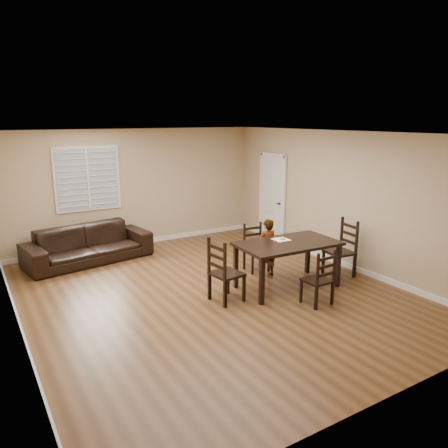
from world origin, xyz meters
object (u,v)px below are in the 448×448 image
(chair_near, at_px, (254,248))
(chair_right, at_px, (345,250))
(chair_far, at_px, (322,281))
(dining_table, at_px, (288,247))
(child, at_px, (267,248))
(chair_left, at_px, (220,274))
(donut, at_px, (282,238))
(sofa, at_px, (88,244))

(chair_near, height_order, chair_right, chair_right)
(chair_far, bearing_deg, dining_table, -94.24)
(chair_far, distance_m, child, 1.57)
(chair_left, bearing_deg, dining_table, -98.65)
(chair_left, relative_size, donut, 11.12)
(chair_near, relative_size, donut, 9.62)
(donut, bearing_deg, chair_left, -173.59)
(chair_far, bearing_deg, chair_right, -150.58)
(chair_near, bearing_deg, child, -87.66)
(dining_table, relative_size, chair_right, 1.67)
(sofa, bearing_deg, dining_table, -60.12)
(chair_left, xyz_separation_m, sofa, (-1.29, 3.21, -0.12))
(chair_near, bearing_deg, chair_far, -86.81)
(donut, bearing_deg, child, 90.10)
(child, bearing_deg, chair_left, 27.38)
(chair_far, relative_size, chair_left, 0.86)
(dining_table, height_order, chair_near, chair_near)
(donut, bearing_deg, dining_table, -99.11)
(dining_table, bearing_deg, chair_right, -0.33)
(chair_near, height_order, sofa, chair_near)
(chair_right, xyz_separation_m, child, (-1.32, 0.71, 0.06))
(chair_near, xyz_separation_m, chair_far, (-0.09, -2.02, -0.00))
(child, bearing_deg, chair_right, 155.42)
(dining_table, relative_size, child, 1.63)
(chair_near, distance_m, donut, 1.01)
(chair_far, bearing_deg, chair_left, -38.37)
(sofa, bearing_deg, chair_far, -67.18)
(chair_near, relative_size, chair_left, 0.86)
(chair_left, height_order, sofa, chair_left)
(chair_near, xyz_separation_m, chair_left, (-1.40, -1.06, 0.07))
(chair_right, relative_size, donut, 11.26)
(chair_near, height_order, child, child)
(chair_near, relative_size, chair_right, 0.85)
(chair_left, xyz_separation_m, chair_right, (2.69, -0.12, 0.01))
(chair_left, relative_size, chair_right, 0.99)
(chair_far, xyz_separation_m, chair_left, (-1.31, 0.96, 0.07))
(chair_left, bearing_deg, sofa, 15.04)
(donut, height_order, sofa, donut)
(sofa, bearing_deg, chair_left, -77.22)
(dining_table, height_order, donut, donut)
(chair_near, distance_m, child, 0.49)
(donut, xyz_separation_m, sofa, (-2.67, 3.06, -0.48))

